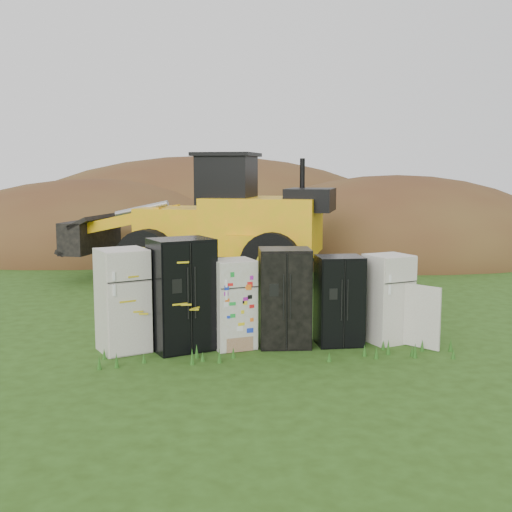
{
  "coord_description": "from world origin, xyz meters",
  "views": [
    {
      "loc": [
        -1.51,
        -11.26,
        3.18
      ],
      "look_at": [
        0.05,
        2.0,
        1.39
      ],
      "focal_mm": 45.0,
      "sensor_mm": 36.0,
      "label": 1
    }
  ],
  "objects_px": {
    "fridge_black_side": "(182,294)",
    "wheel_loader": "(196,218)",
    "fridge_black_right": "(339,300)",
    "fridge_open_door": "(388,298)",
    "fridge_dark_mid": "(285,298)",
    "fridge_leftmost": "(123,300)",
    "fridge_sticker": "(233,304)"
  },
  "relations": [
    {
      "from": "fridge_sticker",
      "to": "fridge_dark_mid",
      "type": "xyz_separation_m",
      "value": [
        0.94,
        0.0,
        0.09
      ]
    },
    {
      "from": "fridge_dark_mid",
      "to": "wheel_loader",
      "type": "bearing_deg",
      "value": 105.09
    },
    {
      "from": "fridge_leftmost",
      "to": "fridge_sticker",
      "type": "distance_m",
      "value": 1.94
    },
    {
      "from": "fridge_leftmost",
      "to": "wheel_loader",
      "type": "distance_m",
      "value": 7.18
    },
    {
      "from": "fridge_dark_mid",
      "to": "fridge_open_door",
      "type": "bearing_deg",
      "value": 5.29
    },
    {
      "from": "fridge_sticker",
      "to": "fridge_leftmost",
      "type": "bearing_deg",
      "value": 164.56
    },
    {
      "from": "fridge_black_side",
      "to": "wheel_loader",
      "type": "bearing_deg",
      "value": 64.92
    },
    {
      "from": "fridge_sticker",
      "to": "fridge_dark_mid",
      "type": "distance_m",
      "value": 0.94
    },
    {
      "from": "fridge_black_side",
      "to": "wheel_loader",
      "type": "height_order",
      "value": "wheel_loader"
    },
    {
      "from": "fridge_leftmost",
      "to": "fridge_black_side",
      "type": "bearing_deg",
      "value": -24.07
    },
    {
      "from": "fridge_black_side",
      "to": "fridge_black_right",
      "type": "relative_size",
      "value": 1.22
    },
    {
      "from": "fridge_leftmost",
      "to": "fridge_dark_mid",
      "type": "height_order",
      "value": "fridge_leftmost"
    },
    {
      "from": "fridge_leftmost",
      "to": "fridge_dark_mid",
      "type": "xyz_separation_m",
      "value": [
        2.88,
        -0.01,
        -0.02
      ]
    },
    {
      "from": "fridge_sticker",
      "to": "fridge_dark_mid",
      "type": "relative_size",
      "value": 0.9
    },
    {
      "from": "fridge_sticker",
      "to": "wheel_loader",
      "type": "distance_m",
      "value": 7.07
    },
    {
      "from": "fridge_black_right",
      "to": "fridge_open_door",
      "type": "distance_m",
      "value": 0.94
    },
    {
      "from": "fridge_sticker",
      "to": "fridge_black_right",
      "type": "distance_m",
      "value": 1.95
    },
    {
      "from": "fridge_black_side",
      "to": "fridge_dark_mid",
      "type": "height_order",
      "value": "fridge_black_side"
    },
    {
      "from": "fridge_black_right",
      "to": "fridge_black_side",
      "type": "bearing_deg",
      "value": 178.99
    },
    {
      "from": "wheel_loader",
      "to": "fridge_leftmost",
      "type": "bearing_deg",
      "value": -82.42
    },
    {
      "from": "fridge_black_right",
      "to": "fridge_sticker",
      "type": "bearing_deg",
      "value": 178.79
    },
    {
      "from": "fridge_leftmost",
      "to": "fridge_black_side",
      "type": "height_order",
      "value": "fridge_black_side"
    },
    {
      "from": "wheel_loader",
      "to": "fridge_sticker",
      "type": "bearing_deg",
      "value": -66.65
    },
    {
      "from": "fridge_leftmost",
      "to": "fridge_black_side",
      "type": "xyz_separation_m",
      "value": [
        1.03,
        -0.02,
        0.09
      ]
    },
    {
      "from": "fridge_black_right",
      "to": "fridge_open_door",
      "type": "xyz_separation_m",
      "value": [
        0.94,
        0.07,
        0.0
      ]
    },
    {
      "from": "fridge_black_right",
      "to": "fridge_leftmost",
      "type": "bearing_deg",
      "value": 178.78
    },
    {
      "from": "fridge_leftmost",
      "to": "fridge_dark_mid",
      "type": "bearing_deg",
      "value": -23.37
    },
    {
      "from": "fridge_black_side",
      "to": "fridge_open_door",
      "type": "distance_m",
      "value": 3.8
    },
    {
      "from": "fridge_open_door",
      "to": "wheel_loader",
      "type": "distance_m",
      "value": 7.76
    },
    {
      "from": "fridge_black_right",
      "to": "wheel_loader",
      "type": "distance_m",
      "value": 7.47
    },
    {
      "from": "fridge_black_side",
      "to": "wheel_loader",
      "type": "relative_size",
      "value": 0.26
    },
    {
      "from": "fridge_sticker",
      "to": "fridge_open_door",
      "type": "relative_size",
      "value": 0.98
    }
  ]
}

